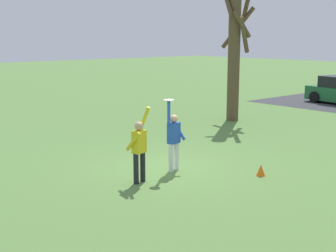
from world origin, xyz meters
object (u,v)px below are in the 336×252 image
bare_tree_tall (235,45)px  field_cone_orange (261,170)px  person_catcher (174,138)px  frisbee_disc (169,100)px  person_defender (139,147)px

bare_tree_tall → field_cone_orange: bare_tree_tall is taller
person_catcher → frisbee_disc: frisbee_disc is taller
person_catcher → frisbee_disc: bearing=0.0°
frisbee_disc → field_cone_orange: bearing=41.9°
person_defender → frisbee_disc: 1.66m
person_catcher → field_cone_orange: bearing=117.7°
person_catcher → bare_tree_tall: 9.14m
frisbee_disc → bare_tree_tall: bare_tree_tall is taller
person_catcher → frisbee_disc: (0.04, -0.22, 1.11)m
frisbee_disc → bare_tree_tall: (-4.46, 7.84, 1.35)m
frisbee_disc → field_cone_orange: size_ratio=0.90×
field_cone_orange → person_defender: bearing=-120.4°
frisbee_disc → person_catcher: bearing=99.8°
person_defender → field_cone_orange: size_ratio=6.37×
field_cone_orange → person_catcher: bearing=-142.6°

